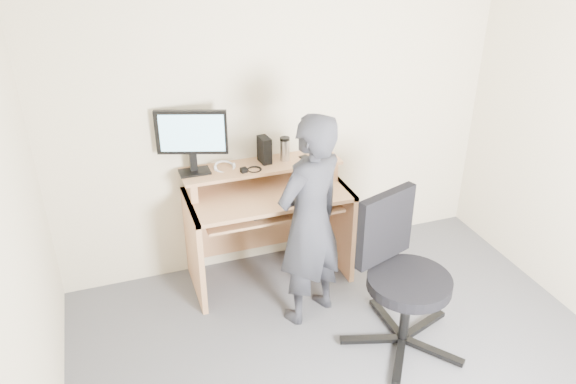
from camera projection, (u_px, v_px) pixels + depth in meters
back_wall at (280, 112)px, 4.21m from camera, size 3.50×0.02×2.50m
desk at (265, 211)px, 4.30m from camera, size 1.20×0.60×0.91m
monitor at (192, 136)px, 3.92m from camera, size 0.49×0.19×0.48m
external_drive at (264, 150)px, 4.18m from camera, size 0.08×0.14×0.20m
travel_mug at (285, 150)px, 4.22m from camera, size 0.07×0.07×0.16m
smartphone at (307, 159)px, 4.27m from camera, size 0.10×0.14×0.01m
charger at (244, 170)px, 4.06m from camera, size 0.05×0.05×0.03m
headphones at (225, 167)px, 4.13m from camera, size 0.19×0.19×0.06m
keyboard at (279, 207)px, 4.12m from camera, size 0.47×0.22×0.03m
mouse at (304, 191)px, 4.11m from camera, size 0.11×0.08×0.04m
office_chair at (400, 270)px, 3.60m from camera, size 0.82×0.78×1.03m
person at (310, 222)px, 3.73m from camera, size 0.66×0.56×1.53m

